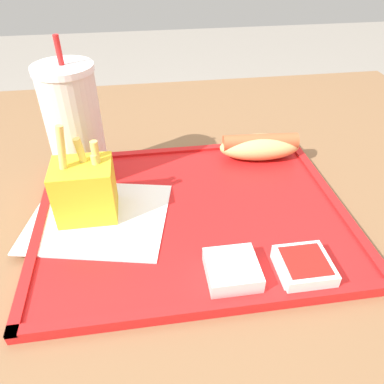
% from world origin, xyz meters
% --- Properties ---
extents(dining_table, '(1.16, 0.90, 0.76)m').
position_xyz_m(dining_table, '(0.00, 0.00, 0.38)').
color(dining_table, brown).
rests_on(dining_table, ground_plane).
extents(food_tray, '(0.40, 0.31, 0.01)m').
position_xyz_m(food_tray, '(0.04, -0.03, 0.76)').
color(food_tray, red).
rests_on(food_tray, dining_table).
extents(paper_napkin, '(0.20, 0.18, 0.00)m').
position_xyz_m(paper_napkin, '(-0.08, -0.03, 0.77)').
color(paper_napkin, white).
rests_on(paper_napkin, food_tray).
extents(soda_cup, '(0.08, 0.08, 0.20)m').
position_xyz_m(soda_cup, '(-0.11, 0.07, 0.85)').
color(soda_cup, silver).
rests_on(soda_cup, food_tray).
extents(hot_dog_far, '(0.13, 0.06, 0.04)m').
position_xyz_m(hot_dog_far, '(0.16, 0.08, 0.79)').
color(hot_dog_far, tan).
rests_on(hot_dog_far, food_tray).
extents(fries_carton, '(0.07, 0.06, 0.13)m').
position_xyz_m(fries_carton, '(-0.09, -0.02, 0.81)').
color(fries_carton, gold).
rests_on(fries_carton, food_tray).
extents(sauce_cup_mayo, '(0.06, 0.06, 0.02)m').
position_xyz_m(sauce_cup_mayo, '(0.07, -0.14, 0.78)').
color(sauce_cup_mayo, silver).
rests_on(sauce_cup_mayo, food_tray).
extents(sauce_cup_ketchup, '(0.06, 0.06, 0.02)m').
position_xyz_m(sauce_cup_ketchup, '(0.14, -0.15, 0.78)').
color(sauce_cup_ketchup, silver).
rests_on(sauce_cup_ketchup, food_tray).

